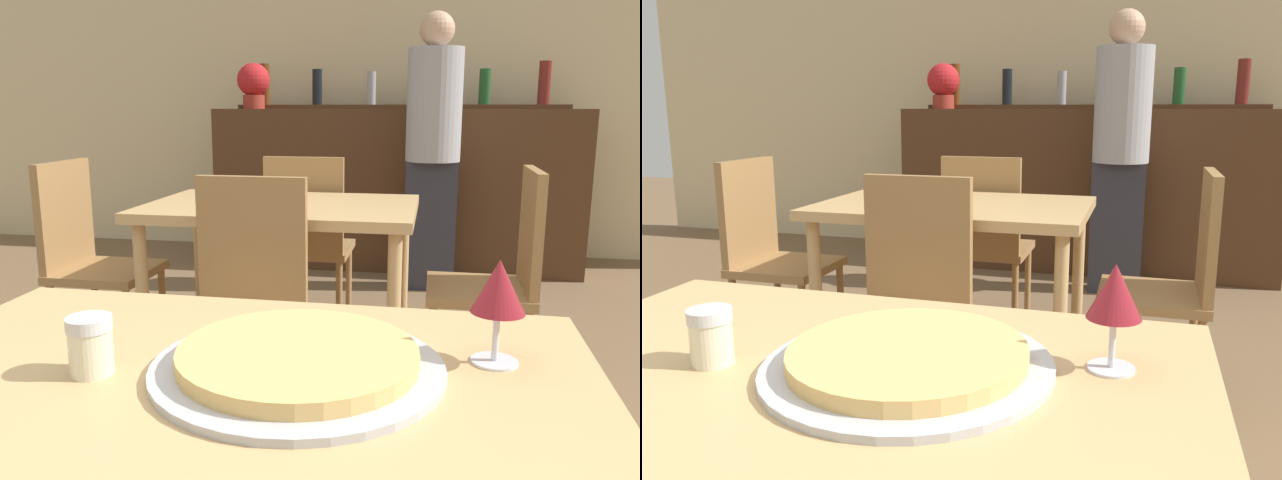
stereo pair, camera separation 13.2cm
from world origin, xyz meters
The scene contains 14 objects.
wall_back centered at (0.00, 4.37, 1.40)m, with size 8.00×0.05×2.80m.
dining_table_near centered at (0.00, 0.00, 0.69)m, with size 1.07×0.86×0.78m.
dining_table_far centered at (-0.32, 1.70, 0.68)m, with size 1.08×0.71×0.78m.
bar_counter centered at (0.00, 3.86, 0.57)m, with size 2.60×0.56×1.15m.
bar_back_shelf centered at (0.01, 4.00, 1.22)m, with size 2.39×0.24×0.33m.
chair_far_side_front centered at (-0.32, 1.18, 0.53)m, with size 0.40×0.40×0.93m.
chair_far_side_back centered at (-0.32, 2.22, 0.53)m, with size 0.40×0.40×0.93m.
chair_far_side_left centered at (-1.19, 1.70, 0.53)m, with size 0.40×0.40×0.93m.
chair_far_side_right centered at (0.55, 1.70, 0.53)m, with size 0.40×0.40×0.93m.
pizza_tray centered at (0.10, 0.11, 0.79)m, with size 0.43×0.43×0.04m.
cheese_shaker centered at (-0.19, 0.04, 0.82)m, with size 0.06×0.06×0.09m.
person_standing centered at (0.26, 3.28, 0.94)m, with size 0.34×0.34×1.72m.
wine_glass centered at (0.38, 0.19, 0.89)m, with size 0.08×0.08×0.16m.
potted_plant centered at (-1.05, 3.81, 1.33)m, with size 0.24×0.24×0.33m.
Camera 1 is at (0.28, -0.72, 1.15)m, focal length 35.00 mm.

